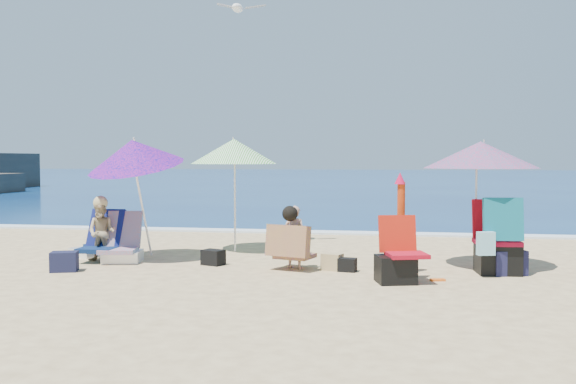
% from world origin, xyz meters
% --- Properties ---
extents(ground, '(120.00, 120.00, 0.00)m').
position_xyz_m(ground, '(0.00, 0.00, 0.00)').
color(ground, '#D8BC84').
rests_on(ground, ground).
extents(sea, '(120.00, 80.00, 0.12)m').
position_xyz_m(sea, '(0.00, 45.00, -0.05)').
color(sea, navy).
rests_on(sea, ground).
extents(foam, '(120.00, 0.50, 0.04)m').
position_xyz_m(foam, '(0.00, 5.10, 0.02)').
color(foam, white).
rests_on(foam, ground).
extents(umbrella_turquoise, '(1.99, 1.99, 1.88)m').
position_xyz_m(umbrella_turquoise, '(2.50, 1.15, 1.65)').
color(umbrella_turquoise, silver).
rests_on(umbrella_turquoise, ground).
extents(umbrella_striped, '(1.52, 1.52, 1.97)m').
position_xyz_m(umbrella_striped, '(-1.44, 2.21, 1.72)').
color(umbrella_striped, white).
rests_on(umbrella_striped, ground).
extents(umbrella_blue, '(1.94, 1.98, 2.05)m').
position_xyz_m(umbrella_blue, '(-2.74, 1.02, 1.68)').
color(umbrella_blue, white).
rests_on(umbrella_blue, ground).
extents(furled_umbrella, '(0.19, 0.19, 1.41)m').
position_xyz_m(furled_umbrella, '(1.36, 0.45, 0.78)').
color(furled_umbrella, '#B6310D').
rests_on(furled_umbrella, ground).
extents(chair_navy, '(0.73, 0.80, 0.64)m').
position_xyz_m(chair_navy, '(-3.61, 1.37, 0.17)').
color(chair_navy, '#0B1D3F').
rests_on(chair_navy, ground).
extents(chair_rainbow, '(0.68, 0.83, 0.77)m').
position_xyz_m(chair_rainbow, '(-2.89, 0.87, 0.20)').
color(chair_rainbow, '#E95256').
rests_on(chair_rainbow, ground).
extents(camp_chair_left, '(0.72, 0.62, 0.86)m').
position_xyz_m(camp_chair_left, '(1.32, -0.12, 0.26)').
color(camp_chair_left, '#AC0C1D').
rests_on(camp_chair_left, ground).
extents(camp_chair_right, '(0.65, 0.84, 1.08)m').
position_xyz_m(camp_chair_right, '(2.69, 0.74, 0.39)').
color(camp_chair_right, '#A50B28').
rests_on(camp_chair_right, ground).
extents(person_center, '(0.71, 0.71, 0.93)m').
position_xyz_m(person_center, '(-0.17, 0.61, 0.45)').
color(person_center, tan).
rests_on(person_center, ground).
extents(person_left, '(0.57, 0.71, 1.02)m').
position_xyz_m(person_left, '(-3.21, 0.84, 0.47)').
color(person_left, tan).
rests_on(person_left, ground).
extents(bag_navy_a, '(0.42, 0.36, 0.28)m').
position_xyz_m(bag_navy_a, '(-3.34, -0.08, 0.14)').
color(bag_navy_a, '#161832').
rests_on(bag_navy_a, ground).
extents(bag_black_a, '(0.38, 0.33, 0.23)m').
position_xyz_m(bag_black_a, '(-1.41, 0.80, 0.11)').
color(bag_black_a, black).
rests_on(bag_black_a, ground).
extents(bag_tan, '(0.33, 0.28, 0.24)m').
position_xyz_m(bag_tan, '(0.40, 0.66, 0.12)').
color(bag_tan, tan).
rests_on(bag_tan, ground).
extents(bag_navy_b, '(0.54, 0.46, 0.34)m').
position_xyz_m(bag_navy_b, '(2.82, 0.71, 0.17)').
color(bag_navy_b, '#1A1939').
rests_on(bag_navy_b, ground).
extents(bag_black_b, '(0.28, 0.21, 0.19)m').
position_xyz_m(bag_black_b, '(0.62, 0.57, 0.10)').
color(bag_black_b, black).
rests_on(bag_black_b, ground).
extents(orange_item, '(0.21, 0.13, 0.03)m').
position_xyz_m(orange_item, '(1.84, 0.08, 0.01)').
color(orange_item, orange).
rests_on(orange_item, ground).
extents(seagull, '(0.86, 0.41, 0.15)m').
position_xyz_m(seagull, '(-1.47, 2.66, 4.25)').
color(seagull, white).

